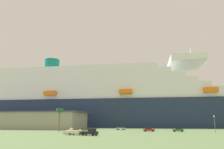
# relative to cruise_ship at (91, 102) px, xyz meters

# --- Properties ---
(ground_plane) EXTENTS (600.00, 600.00, 0.00)m
(ground_plane) POSITION_rel_cruise_ship_xyz_m (30.46, -30.98, -17.56)
(ground_plane) COLOR #567042
(cruise_ship) EXTENTS (257.76, 43.01, 57.15)m
(cruise_ship) POSITION_rel_cruise_ship_xyz_m (0.00, 0.00, 0.00)
(cruise_ship) COLOR #1E2D4C
(cruise_ship) RESTS_ON ground_plane
(terminal_building) EXTENTS (70.73, 29.62, 9.42)m
(terminal_building) POSITION_rel_cruise_ship_xyz_m (-27.80, -36.94, -12.83)
(terminal_building) COLOR gray
(terminal_building) RESTS_ON ground_plane
(pickup_truck) EXTENTS (5.90, 3.24, 2.20)m
(pickup_truck) POSITION_rel_cruise_ship_xyz_m (26.16, -81.13, -16.52)
(pickup_truck) COLOR black
(pickup_truck) RESTS_ON ground_plane
(small_boat_on_trailer) EXTENTS (8.37, 3.51, 2.15)m
(small_boat_on_trailer) POSITION_rel_cruise_ship_xyz_m (20.34, -79.80, -16.60)
(small_boat_on_trailer) COLOR #595960
(small_boat_on_trailer) RESTS_ON ground_plane
(palm_tree) EXTENTS (3.66, 3.45, 9.96)m
(palm_tree) POSITION_rel_cruise_ship_xyz_m (5.09, -59.97, -9.53)
(palm_tree) COLOR brown
(palm_tree) RESTS_ON ground_plane
(street_lamp) EXTENTS (0.56, 0.56, 6.60)m
(street_lamp) POSITION_rel_cruise_ship_xyz_m (68.96, -55.12, -13.15)
(street_lamp) COLOR slate
(street_lamp) RESTS_ON ground_plane
(parked_car_silver_sedan) EXTENTS (4.57, 2.50, 1.58)m
(parked_car_silver_sedan) POSITION_rel_cruise_ship_xyz_m (28.59, -39.20, -16.73)
(parked_car_silver_sedan) COLOR silver
(parked_car_silver_sedan) RESTS_ON ground_plane
(parked_car_green_wagon) EXTENTS (4.56, 2.08, 1.58)m
(parked_car_green_wagon) POSITION_rel_cruise_ship_xyz_m (55.24, -51.54, -16.73)
(parked_car_green_wagon) COLOR #2D723F
(parked_car_green_wagon) RESTS_ON ground_plane
(parked_car_red_hatchback) EXTENTS (5.03, 2.63, 1.58)m
(parked_car_red_hatchback) POSITION_rel_cruise_ship_xyz_m (43.04, -52.03, -16.73)
(parked_car_red_hatchback) COLOR red
(parked_car_red_hatchback) RESTS_ON ground_plane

